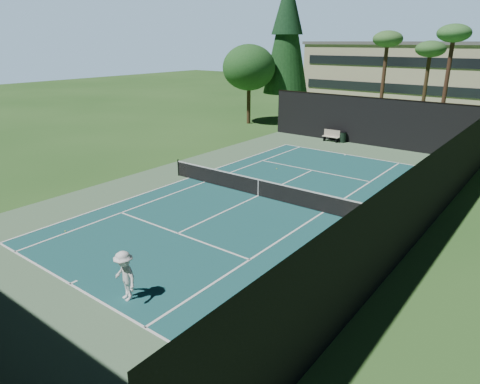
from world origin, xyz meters
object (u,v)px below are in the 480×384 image
at_px(trash_bin, 343,137).
at_px(tennis_ball_c, 306,196).
at_px(tennis_ball_d, 277,169).
at_px(tennis_net, 258,187).
at_px(player, 125,276).
at_px(tennis_ball_b, 264,187).
at_px(park_bench, 331,135).
at_px(tennis_ball_a, 65,231).

bearing_deg(trash_bin, tennis_ball_c, -73.18).
bearing_deg(tennis_ball_d, trash_bin, 89.79).
xyz_separation_m(tennis_net, tennis_ball_d, (-2.09, 5.19, -0.52)).
xyz_separation_m(player, tennis_ball_c, (-0.21, 12.81, -0.87)).
bearing_deg(tennis_ball_b, park_bench, 99.81).
relative_size(tennis_ball_a, park_bench, 0.04).
bearing_deg(tennis_ball_d, park_bench, 95.13).
distance_m(tennis_net, tennis_ball_d, 5.62).
relative_size(tennis_net, park_bench, 8.60).
relative_size(tennis_ball_b, park_bench, 0.05).
bearing_deg(tennis_ball_a, park_bench, 87.02).
height_order(tennis_ball_a, tennis_ball_b, tennis_ball_b).
xyz_separation_m(tennis_net, player, (2.41, -11.21, 0.35)).
distance_m(tennis_ball_d, park_bench, 10.23).
bearing_deg(tennis_ball_c, tennis_ball_d, 140.10).
bearing_deg(trash_bin, tennis_net, -82.54).
relative_size(player, park_bench, 1.20).
bearing_deg(trash_bin, tennis_ball_d, -90.21).
height_order(tennis_ball_b, park_bench, park_bench).
relative_size(tennis_net, trash_bin, 13.65).
bearing_deg(tennis_ball_b, tennis_net, -67.56).
bearing_deg(tennis_ball_b, trash_bin, 95.83).
bearing_deg(tennis_ball_a, trash_bin, 84.89).
distance_m(park_bench, trash_bin, 1.00).
distance_m(tennis_ball_b, tennis_ball_d, 4.03).
bearing_deg(tennis_net, player, -77.88).
height_order(tennis_net, player, player).
height_order(tennis_net, tennis_ball_a, tennis_net).
xyz_separation_m(tennis_net, tennis_ball_a, (-4.30, -9.45, -0.53)).
bearing_deg(park_bench, player, -78.49).
distance_m(tennis_net, park_bench, 15.66).
relative_size(tennis_ball_d, trash_bin, 0.08).
bearing_deg(tennis_net, tennis_ball_a, -114.46).
xyz_separation_m(player, tennis_ball_b, (-3.01, 12.65, -0.87)).
bearing_deg(tennis_ball_d, tennis_net, -68.06).
xyz_separation_m(player, trash_bin, (-4.46, 26.88, -0.42)).
height_order(tennis_ball_a, tennis_ball_d, tennis_ball_d).
bearing_deg(park_bench, trash_bin, 17.69).
distance_m(tennis_net, tennis_ball_c, 2.77).
height_order(tennis_ball_d, trash_bin, trash_bin).
bearing_deg(tennis_ball_a, tennis_ball_d, 81.42).
bearing_deg(player, tennis_ball_c, 101.43).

